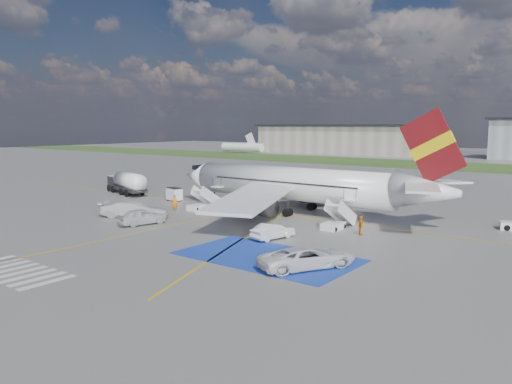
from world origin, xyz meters
The scene contains 20 objects.
ground centered at (0.00, 0.00, 0.00)m, with size 400.00×400.00×0.00m, color #60605E.
grass_strip centered at (0.00, 95.00, 0.01)m, with size 400.00×30.00×0.01m, color #2D4C1E.
taxiway_line_main centered at (0.00, 12.00, 0.01)m, with size 120.00×0.20×0.01m, color gold.
taxiway_line_cross centered at (-5.00, -10.00, 0.01)m, with size 0.20×60.00×0.01m, color gold.
taxiway_line_diag centered at (0.00, 12.00, 0.01)m, with size 0.20×60.00×0.01m, color gold.
staging_box centered at (10.00, -4.00, 0.01)m, with size 14.00×8.00×0.01m, color #1B3AA3.
crosswalk centered at (-1.80, -18.00, 0.01)m, with size 9.00×4.00×0.01m.
terminal_west centered at (-55.00, 130.00, 5.00)m, with size 60.00×22.00×10.00m, color gray.
airliner centered at (1.51, 14.00, 3.39)m, with size 36.81×32.95×11.92m.
airstairs_fwd centered at (-9.50, 8.70, 0.62)m, with size 1.90×5.20×3.60m.
airstairs_aft centered at (9.00, 8.70, 0.62)m, with size 1.90×5.20×3.60m.
fuel_tanker centered at (-27.94, 12.08, 1.37)m, with size 9.85×5.02×3.26m.
gpu_cart centered at (-17.23, 11.64, 0.82)m, with size 2.39×1.76×1.82m.
car_silver_a centered at (-7.86, -1.67, 0.84)m, with size 1.98×4.93×1.68m, color silver.
car_silver_b centered at (6.69, 1.32, 0.72)m, with size 1.52×4.35×1.43m, color silver.
van_white_a centered at (14.13, -4.72, 1.04)m, with size 2.56×5.55×2.08m, color silver.
van_white_b centered at (-11.71, 0.46, 1.15)m, with size 2.39×5.88×2.30m, color white.
crew_fwd centered at (-11.29, 6.16, 0.96)m, with size 0.70×0.46×1.93m, color orange.
crew_nose centered at (-14.92, 14.48, 0.82)m, with size 0.80×0.62×1.64m, color orange.
crew_aft centered at (12.33, 7.54, 0.94)m, with size 1.10×0.46×1.88m, color orange.
Camera 1 is at (32.51, -34.60, 10.23)m, focal length 35.00 mm.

